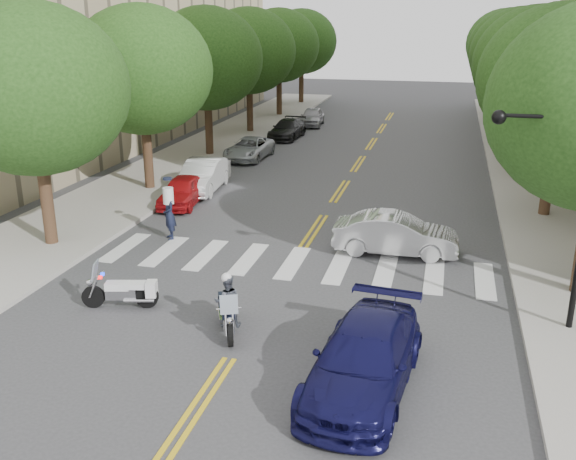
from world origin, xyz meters
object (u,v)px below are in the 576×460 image
(motorcycle_parked, at_px, (127,291))
(sedan_blue, at_px, (364,359))
(motorcycle_police, at_px, (227,305))
(convertible, at_px, (396,234))
(officer_standing, at_px, (169,214))

(motorcycle_parked, relative_size, sedan_blue, 0.42)
(motorcycle_police, xyz_separation_m, convertible, (3.75, 6.88, -0.04))
(motorcycle_parked, distance_m, officer_standing, 5.91)
(motorcycle_police, height_order, motorcycle_parked, motorcycle_police)
(motorcycle_parked, distance_m, convertible, 9.37)
(motorcycle_police, relative_size, convertible, 0.46)
(convertible, bearing_deg, officer_standing, 92.58)
(motorcycle_police, relative_size, officer_standing, 1.04)
(motorcycle_police, height_order, sedan_blue, motorcycle_police)
(motorcycle_police, distance_m, officer_standing, 7.83)
(motorcycle_parked, bearing_deg, convertible, -62.60)
(officer_standing, distance_m, sedan_blue, 11.74)
(motorcycle_parked, height_order, sedan_blue, sedan_blue)
(motorcycle_police, bearing_deg, officer_standing, -78.28)
(officer_standing, height_order, sedan_blue, officer_standing)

